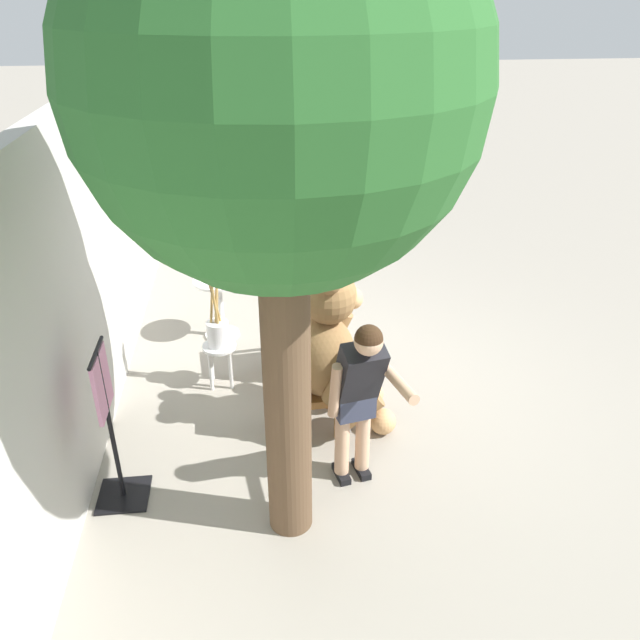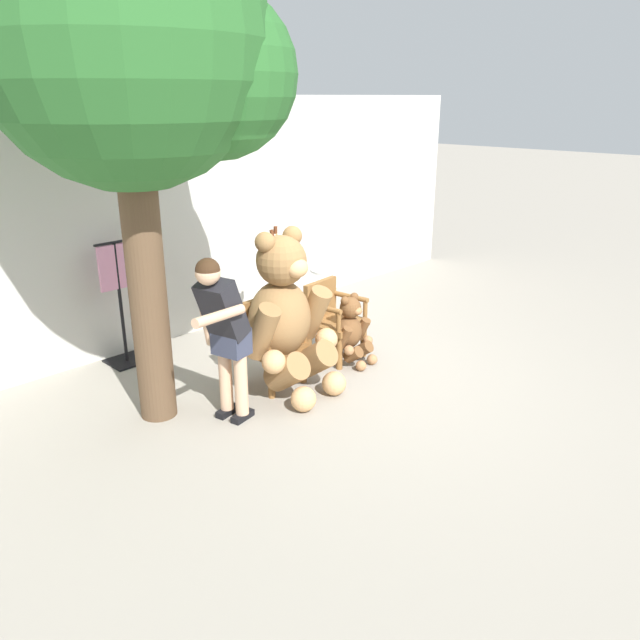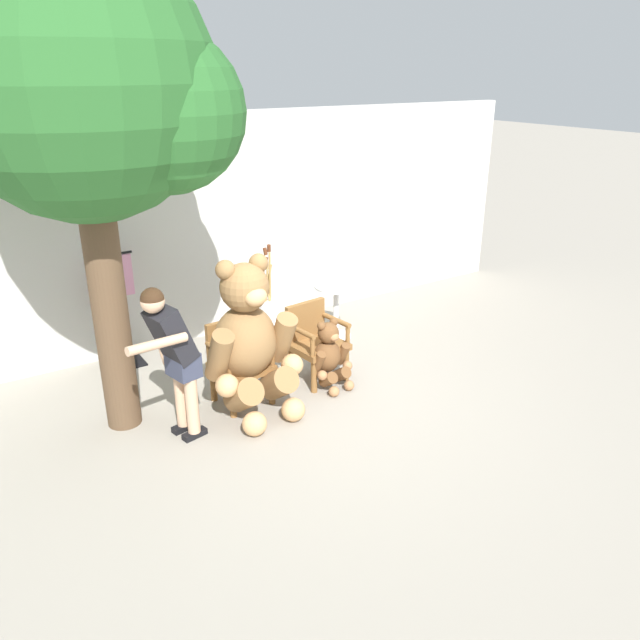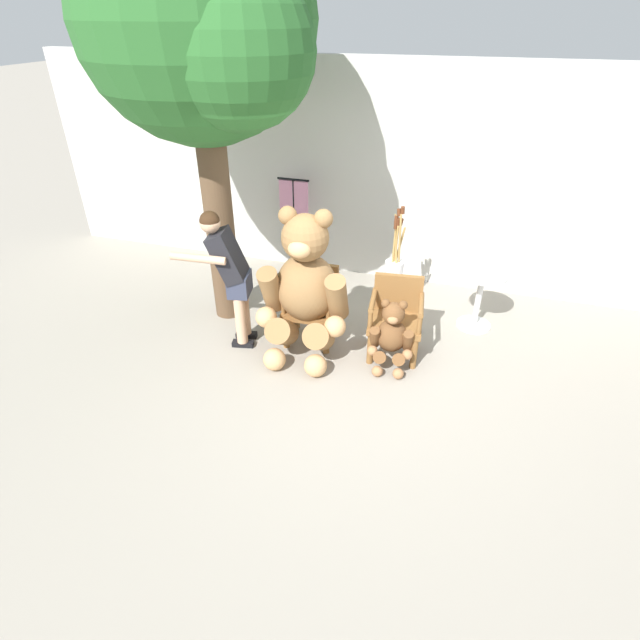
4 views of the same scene
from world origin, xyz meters
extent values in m
plane|color=gray|center=(0.00, 0.00, 0.00)|extent=(60.00, 60.00, 0.00)
cube|color=beige|center=(0.00, 2.40, 1.40)|extent=(10.00, 0.16, 2.80)
cube|color=brown|center=(-0.47, 0.47, 0.41)|extent=(0.59, 0.55, 0.07)
cylinder|color=brown|center=(-0.69, 0.25, 0.18)|extent=(0.07, 0.07, 0.37)
cylinder|color=brown|center=(-0.23, 0.28, 0.18)|extent=(0.07, 0.07, 0.37)
cylinder|color=brown|center=(-0.72, 0.67, 0.18)|extent=(0.07, 0.07, 0.37)
cylinder|color=brown|center=(-0.26, 0.70, 0.18)|extent=(0.07, 0.07, 0.37)
cube|color=brown|center=(-0.49, 0.70, 0.65)|extent=(0.52, 0.09, 0.42)
cylinder|color=brown|center=(-0.72, 0.46, 0.66)|extent=(0.08, 0.48, 0.06)
cylinder|color=brown|center=(-0.71, 0.25, 0.55)|extent=(0.05, 0.05, 0.22)
cylinder|color=brown|center=(-0.23, 0.49, 0.66)|extent=(0.08, 0.48, 0.06)
cylinder|color=brown|center=(-0.21, 0.28, 0.55)|extent=(0.05, 0.05, 0.22)
cube|color=brown|center=(0.47, 0.47, 0.41)|extent=(0.61, 0.58, 0.07)
cylinder|color=brown|center=(0.27, 0.24, 0.18)|extent=(0.07, 0.07, 0.37)
cylinder|color=brown|center=(0.73, 0.29, 0.18)|extent=(0.07, 0.07, 0.37)
cylinder|color=brown|center=(0.22, 0.66, 0.18)|extent=(0.07, 0.07, 0.37)
cylinder|color=brown|center=(0.68, 0.71, 0.18)|extent=(0.07, 0.07, 0.37)
cube|color=brown|center=(0.45, 0.70, 0.65)|extent=(0.52, 0.12, 0.42)
cylinder|color=brown|center=(0.23, 0.45, 0.66)|extent=(0.11, 0.48, 0.06)
cylinder|color=brown|center=(0.25, 0.24, 0.55)|extent=(0.05, 0.05, 0.22)
cylinder|color=brown|center=(0.72, 0.50, 0.66)|extent=(0.11, 0.48, 0.06)
cylinder|color=brown|center=(0.75, 0.29, 0.55)|extent=(0.05, 0.05, 0.22)
ellipsoid|color=olive|center=(-0.47, 0.35, 0.74)|extent=(0.69, 0.60, 0.76)
sphere|color=olive|center=(-0.47, 0.31, 1.32)|extent=(0.48, 0.48, 0.48)
ellipsoid|color=tan|center=(-0.46, 0.11, 1.29)|extent=(0.24, 0.19, 0.18)
sphere|color=black|center=(-0.46, 0.11, 1.30)|extent=(0.07, 0.07, 0.07)
sphere|color=olive|center=(-0.66, 0.33, 1.53)|extent=(0.19, 0.19, 0.19)
sphere|color=olive|center=(-0.29, 0.35, 1.53)|extent=(0.19, 0.19, 0.19)
cylinder|color=olive|center=(-0.82, 0.21, 0.74)|extent=(0.24, 0.43, 0.58)
sphere|color=tan|center=(-0.83, 0.05, 0.48)|extent=(0.23, 0.23, 0.23)
cylinder|color=olive|center=(-0.11, 0.25, 0.74)|extent=(0.24, 0.43, 0.58)
sphere|color=tan|center=(-0.09, 0.09, 0.48)|extent=(0.23, 0.23, 0.23)
cylinder|color=olive|center=(-0.66, 0.06, 0.32)|extent=(0.31, 0.49, 0.45)
sphere|color=tan|center=(-0.67, -0.17, 0.12)|extent=(0.24, 0.24, 0.24)
cylinder|color=olive|center=(-0.26, 0.09, 0.32)|extent=(0.31, 0.49, 0.45)
sphere|color=tan|center=(-0.22, -0.14, 0.12)|extent=(0.24, 0.24, 0.24)
ellipsoid|color=brown|center=(0.47, 0.29, 0.36)|extent=(0.35, 0.30, 0.37)
sphere|color=brown|center=(0.48, 0.27, 0.64)|extent=(0.23, 0.23, 0.23)
ellipsoid|color=#A47148|center=(0.49, 0.18, 0.62)|extent=(0.12, 0.10, 0.09)
sphere|color=black|center=(0.49, 0.18, 0.63)|extent=(0.03, 0.03, 0.03)
sphere|color=brown|center=(0.39, 0.28, 0.74)|extent=(0.09, 0.09, 0.09)
sphere|color=brown|center=(0.56, 0.30, 0.74)|extent=(0.09, 0.09, 0.09)
cylinder|color=brown|center=(0.31, 0.21, 0.36)|extent=(0.13, 0.21, 0.28)
sphere|color=#A47148|center=(0.31, 0.14, 0.23)|extent=(0.11, 0.11, 0.11)
cylinder|color=brown|center=(0.65, 0.25, 0.36)|extent=(0.13, 0.21, 0.28)
sphere|color=#A47148|center=(0.67, 0.18, 0.23)|extent=(0.11, 0.11, 0.11)
cylinder|color=brown|center=(0.39, 0.15, 0.16)|extent=(0.16, 0.24, 0.22)
sphere|color=#A47148|center=(0.39, 0.04, 0.06)|extent=(0.12, 0.12, 0.12)
cylinder|color=brown|center=(0.59, 0.17, 0.16)|extent=(0.16, 0.24, 0.22)
sphere|color=#A47148|center=(0.61, 0.06, 0.06)|extent=(0.12, 0.12, 0.12)
cube|color=black|center=(-1.21, 0.29, 0.03)|extent=(0.25, 0.14, 0.06)
cylinder|color=tan|center=(-1.21, 0.29, 0.47)|extent=(0.12, 0.12, 0.82)
cube|color=black|center=(-1.17, 0.12, 0.03)|extent=(0.25, 0.14, 0.06)
cylinder|color=tan|center=(-1.17, 0.12, 0.47)|extent=(0.12, 0.12, 0.82)
cube|color=#33384C|center=(-1.19, 0.20, 0.75)|extent=(0.28, 0.34, 0.24)
cube|color=black|center=(-1.28, 0.18, 1.07)|extent=(0.44, 0.39, 0.58)
sphere|color=tan|center=(-1.43, 0.15, 1.43)|extent=(0.21, 0.21, 0.21)
sphere|color=#382314|center=(-1.43, 0.15, 1.45)|extent=(0.21, 0.21, 0.21)
cylinder|color=tan|center=(-1.49, -0.05, 1.12)|extent=(0.57, 0.20, 0.12)
cylinder|color=tan|center=(-1.32, 0.37, 0.95)|extent=(0.19, 0.12, 0.51)
cylinder|color=white|center=(0.30, 1.31, 0.45)|extent=(0.34, 0.34, 0.03)
cylinder|color=white|center=(0.40, 1.41, 0.22)|extent=(0.04, 0.04, 0.43)
cylinder|color=white|center=(0.20, 1.41, 0.22)|extent=(0.04, 0.04, 0.43)
cylinder|color=white|center=(0.40, 1.21, 0.22)|extent=(0.04, 0.04, 0.43)
cylinder|color=white|center=(0.20, 1.21, 0.22)|extent=(0.04, 0.04, 0.43)
cylinder|color=white|center=(0.30, 1.31, 0.59)|extent=(0.22, 0.22, 0.26)
cylinder|color=tan|center=(0.27, 1.31, 0.87)|extent=(0.03, 0.08, 0.66)
cylinder|color=#592D19|center=(0.27, 1.31, 1.24)|extent=(0.04, 0.05, 0.08)
cylinder|color=tan|center=(0.32, 1.36, 0.85)|extent=(0.13, 0.09, 0.61)
cylinder|color=#592D19|center=(0.32, 1.36, 1.20)|extent=(0.06, 0.05, 0.09)
cylinder|color=tan|center=(0.30, 1.31, 0.86)|extent=(0.04, 0.09, 0.64)
cylinder|color=#592D19|center=(0.30, 1.31, 1.22)|extent=(0.05, 0.05, 0.08)
cylinder|color=tan|center=(0.27, 1.31, 0.83)|extent=(0.03, 0.06, 0.59)
cylinder|color=#592D19|center=(0.27, 1.31, 1.17)|extent=(0.04, 0.05, 0.08)
cylinder|color=tan|center=(0.34, 1.30, 0.93)|extent=(0.04, 0.08, 0.78)
cylinder|color=#592D19|center=(0.34, 1.30, 1.36)|extent=(0.05, 0.05, 0.08)
cylinder|color=tan|center=(0.30, 1.31, 0.91)|extent=(0.11, 0.14, 0.74)
cylinder|color=#592D19|center=(0.30, 1.31, 1.33)|extent=(0.05, 0.06, 0.09)
cylinder|color=white|center=(1.31, 1.33, 0.70)|extent=(0.56, 0.56, 0.03)
cylinder|color=white|center=(1.31, 1.33, 0.34)|extent=(0.07, 0.07, 0.69)
cylinder|color=white|center=(1.31, 1.33, 0.01)|extent=(0.40, 0.40, 0.03)
cylinder|color=brown|center=(-1.65, 0.74, 1.28)|extent=(0.33, 0.33, 2.55)
sphere|color=#286028|center=(-1.65, 0.74, 3.18)|extent=(2.27, 2.27, 2.27)
sphere|color=#286028|center=(-1.08, 0.40, 2.95)|extent=(1.36, 1.36, 1.36)
cube|color=black|center=(-1.23, 2.06, 0.01)|extent=(0.40, 0.40, 0.02)
cylinder|color=black|center=(-1.23, 2.06, 0.68)|extent=(0.04, 0.04, 1.35)
cylinder|color=black|center=(-1.23, 2.06, 1.35)|extent=(0.44, 0.03, 0.03)
cube|color=pink|center=(-1.23, 2.06, 1.09)|extent=(0.40, 0.03, 0.48)
camera|label=1|loc=(-5.13, 0.92, 3.63)|focal=35.00mm
camera|label=2|loc=(-4.30, -3.91, 2.78)|focal=35.00mm
camera|label=3|loc=(-2.96, -4.82, 3.30)|focal=35.00mm
camera|label=4|loc=(1.05, -4.06, 3.27)|focal=28.00mm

